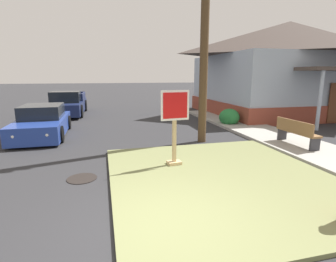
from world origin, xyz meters
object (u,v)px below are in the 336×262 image
pickup_truck_navy (68,105)px  manhole_cover (82,178)px  street_bench (296,131)px  stop_sign (175,129)px  parked_sedan_blue (43,123)px

pickup_truck_navy → manhole_cover: bearing=-82.1°
manhole_cover → street_bench: (6.84, 1.04, 0.58)m
stop_sign → street_bench: 4.56m
parked_sedan_blue → street_bench: bearing=-25.3°
pickup_truck_navy → parked_sedan_blue: bearing=-92.7°
manhole_cover → pickup_truck_navy: pickup_truck_navy is taller
stop_sign → pickup_truck_navy: stop_sign is taller
parked_sedan_blue → pickup_truck_navy: size_ratio=0.83×
manhole_cover → parked_sedan_blue: (-1.82, 5.13, 0.53)m
manhole_cover → parked_sedan_blue: size_ratio=0.17×
parked_sedan_blue → street_bench: size_ratio=2.49×
manhole_cover → pickup_truck_navy: 11.18m
stop_sign → manhole_cover: 2.60m
parked_sedan_blue → pickup_truck_navy: pickup_truck_navy is taller
pickup_truck_navy → street_bench: pickup_truck_navy is taller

